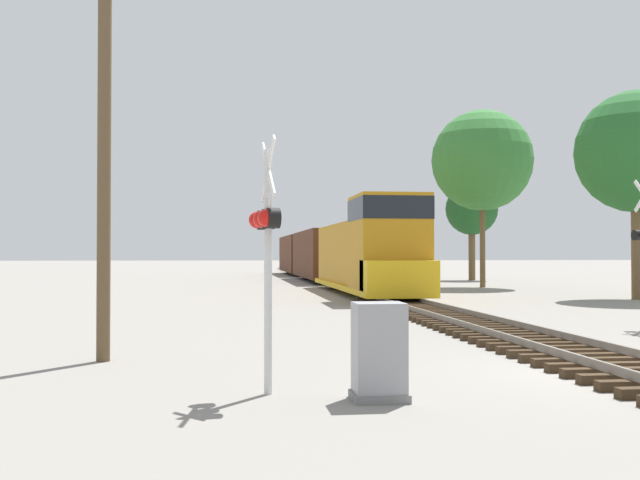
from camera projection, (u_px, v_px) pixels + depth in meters
ground_plane at (625, 374)px, 12.93m from camera, size 400.00×400.00×0.00m
rail_track_bed at (625, 366)px, 12.94m from camera, size 2.60×160.00×0.31m
freight_train at (324, 255)px, 53.42m from camera, size 2.97×50.59×4.57m
crossing_signal_near at (266, 233)px, 11.12m from camera, size 0.45×1.01×3.81m
relay_cabinet at (379, 352)px, 10.63m from camera, size 0.78×0.68×1.39m
utility_pole at (104, 148)px, 14.52m from camera, size 1.80×0.26×7.95m
tree_far_right at (637, 152)px, 33.91m from camera, size 5.55×5.55×9.48m
tree_mid_background at (482, 161)px, 45.84m from camera, size 6.19×6.19×10.88m
tree_deep_background at (472, 210)px, 57.74m from camera, size 4.03×4.03×7.52m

